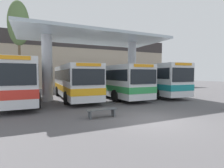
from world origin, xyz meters
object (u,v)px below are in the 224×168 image
at_px(transit_bus_center_bay, 74,80).
at_px(transit_bus_far_right_bay, 148,78).
at_px(waiting_bench_near_pillar, 102,111).
at_px(poplar_tree_behind_left, 18,24).
at_px(transit_bus_left_bay, 19,80).
at_px(transit_bus_right_bay, 110,80).

bearing_deg(transit_bus_center_bay, transit_bus_far_right_bay, 178.03).
height_order(transit_bus_far_right_bay, waiting_bench_near_pillar, transit_bus_far_right_bay).
bearing_deg(transit_bus_far_right_bay, poplar_tree_behind_left, -25.25).
bearing_deg(transit_bus_center_bay, waiting_bench_near_pillar, 89.23).
bearing_deg(waiting_bench_near_pillar, transit_bus_far_right_bay, 41.01).
xyz_separation_m(waiting_bench_near_pillar, poplar_tree_behind_left, (-4.61, 14.59, 7.84)).
bearing_deg(transit_bus_left_bay, poplar_tree_behind_left, -87.36).
xyz_separation_m(transit_bus_right_bay, poplar_tree_behind_left, (-8.83, 6.28, 6.43)).
relative_size(transit_bus_left_bay, transit_bus_right_bay, 0.87).
distance_m(transit_bus_left_bay, waiting_bench_near_pillar, 8.79).
bearing_deg(poplar_tree_behind_left, transit_bus_left_bay, -87.61).
height_order(transit_bus_far_right_bay, poplar_tree_behind_left, poplar_tree_behind_left).
bearing_deg(transit_bus_far_right_bay, waiting_bench_near_pillar, 43.74).
bearing_deg(poplar_tree_behind_left, transit_bus_right_bay, -35.43).
bearing_deg(transit_bus_right_bay, transit_bus_center_bay, 2.87).
bearing_deg(transit_bus_center_bay, transit_bus_right_bay, -174.49).
bearing_deg(transit_bus_left_bay, transit_bus_far_right_bay, -179.57).
height_order(transit_bus_right_bay, poplar_tree_behind_left, poplar_tree_behind_left).
height_order(transit_bus_left_bay, waiting_bench_near_pillar, transit_bus_left_bay).
xyz_separation_m(transit_bus_center_bay, transit_bus_right_bay, (3.92, 0.28, 0.00)).
bearing_deg(waiting_bench_near_pillar, transit_bus_right_bay, 63.09).
distance_m(transit_bus_right_bay, poplar_tree_behind_left, 12.60).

